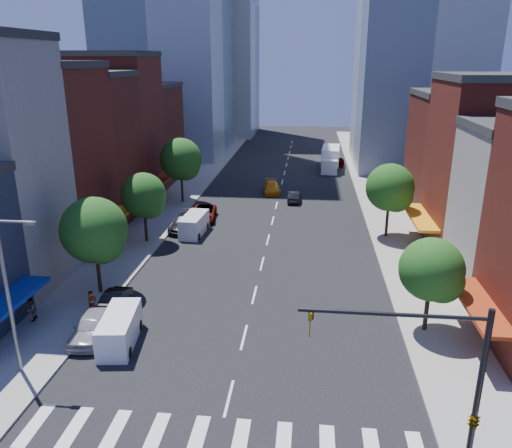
{
  "coord_description": "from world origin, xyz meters",
  "views": [
    {
      "loc": [
        3.73,
        -21.43,
        16.77
      ],
      "look_at": [
        -0.07,
        13.75,
        5.0
      ],
      "focal_mm": 35.0,
      "sensor_mm": 36.0,
      "label": 1
    }
  ],
  "objects": [
    {
      "name": "bldg_left_2",
      "position": [
        -21.0,
        20.5,
        8.0
      ],
      "size": [
        12.0,
        9.0,
        16.0
      ],
      "primitive_type": "cube",
      "color": "maroon",
      "rests_on": "ground"
    },
    {
      "name": "parked_car_front",
      "position": [
        -9.5,
        4.99,
        0.81
      ],
      "size": [
        2.25,
        4.88,
        1.62
      ],
      "primitive_type": "imported",
      "rotation": [
        0.0,
        0.0,
        0.07
      ],
      "color": "#A6A5AA",
      "rests_on": "ground"
    },
    {
      "name": "tree_left_near",
      "position": [
        -11.35,
        10.92,
        4.87
      ],
      "size": [
        4.8,
        4.8,
        7.3
      ],
      "color": "black",
      "rests_on": "sidewalk_left"
    },
    {
      "name": "parked_car_rear",
      "position": [
        -8.87,
        26.05,
        0.77
      ],
      "size": [
        2.45,
        5.4,
        1.53
      ],
      "primitive_type": "imported",
      "rotation": [
        0.0,
        0.0,
        -0.06
      ],
      "color": "black",
      "rests_on": "ground"
    },
    {
      "name": "cargo_van_near",
      "position": [
        -7.48,
        4.37,
        0.98
      ],
      "size": [
        2.45,
        4.86,
        1.99
      ],
      "rotation": [
        0.0,
        0.0,
        0.13
      ],
      "color": "white",
      "rests_on": "ground"
    },
    {
      "name": "traffic_car_oncoming",
      "position": [
        2.03,
        37.9,
        0.65
      ],
      "size": [
        1.49,
        4.0,
        1.31
      ],
      "primitive_type": "imported",
      "rotation": [
        0.0,
        0.0,
        3.11
      ],
      "color": "black",
      "rests_on": "ground"
    },
    {
      "name": "tower_far_w",
      "position": [
        -18.0,
        95.0,
        28.0
      ],
      "size": [
        18.0,
        18.0,
        56.0
      ],
      "primitive_type": "cube",
      "color": "#9EA5AD",
      "rests_on": "ground"
    },
    {
      "name": "pedestrian_near",
      "position": [
        -10.5,
        7.39,
        1.07
      ],
      "size": [
        0.69,
        0.8,
        1.84
      ],
      "primitive_type": "imported",
      "rotation": [
        0.0,
        0.0,
        1.11
      ],
      "color": "#999999",
      "rests_on": "sidewalk_left"
    },
    {
      "name": "traffic_car_far",
      "position": [
        8.5,
        60.33,
        0.73
      ],
      "size": [
        2.31,
        4.5,
        1.47
      ],
      "primitive_type": "imported",
      "rotation": [
        0.0,
        0.0,
        3.0
      ],
      "color": "#999999",
      "rests_on": "ground"
    },
    {
      "name": "traffic_signal",
      "position": [
        9.94,
        -4.5,
        4.16
      ],
      "size": [
        7.24,
        2.24,
        8.0
      ],
      "color": "black",
      "rests_on": "sidewalk_right"
    },
    {
      "name": "streetlight",
      "position": [
        -11.81,
        1.0,
        5.28
      ],
      "size": [
        2.25,
        0.25,
        9.0
      ],
      "color": "slate",
      "rests_on": "sidewalk_left"
    },
    {
      "name": "bldg_left_4",
      "position": [
        -21.0,
        37.5,
        8.5
      ],
      "size": [
        12.0,
        9.0,
        17.0
      ],
      "primitive_type": "cube",
      "color": "maroon",
      "rests_on": "ground"
    },
    {
      "name": "bldg_left_5",
      "position": [
        -21.0,
        47.0,
        6.5
      ],
      "size": [
        12.0,
        10.0,
        13.0
      ],
      "primitive_type": "cube",
      "color": "#581F16",
      "rests_on": "ground"
    },
    {
      "name": "tree_left_far",
      "position": [
        -11.35,
        35.92,
        5.2
      ],
      "size": [
        5.0,
        5.0,
        7.75
      ],
      "color": "black",
      "rests_on": "sidewalk_left"
    },
    {
      "name": "bldg_left_3",
      "position": [
        -21.0,
        29.0,
        7.5
      ],
      "size": [
        12.0,
        8.0,
        15.0
      ],
      "primitive_type": "cube",
      "color": "#581F16",
      "rests_on": "ground"
    },
    {
      "name": "ground",
      "position": [
        0.0,
        0.0,
        0.0
      ],
      "size": [
        220.0,
        220.0,
        0.0
      ],
      "primitive_type": "plane",
      "color": "black",
      "rests_on": "ground"
    },
    {
      "name": "parked_car_second",
      "position": [
        -9.5,
        8.42,
        0.67
      ],
      "size": [
        1.57,
        4.11,
        1.34
      ],
      "primitive_type": "imported",
      "rotation": [
        0.0,
        0.0,
        -0.04
      ],
      "color": "black",
      "rests_on": "ground"
    },
    {
      "name": "tree_right_far",
      "position": [
        11.65,
        25.92,
        4.86
      ],
      "size": [
        4.6,
        4.6,
        7.2
      ],
      "color": "black",
      "rests_on": "sidewalk_right"
    },
    {
      "name": "crosswalk",
      "position": [
        0.0,
        -3.0,
        0.01
      ],
      "size": [
        19.0,
        3.0,
        0.01
      ],
      "primitive_type": "cube",
      "color": "silver",
      "rests_on": "ground"
    },
    {
      "name": "sidewalk_left",
      "position": [
        -12.5,
        40.0,
        0.07
      ],
      "size": [
        5.0,
        120.0,
        0.15
      ],
      "primitive_type": "cube",
      "color": "gray",
      "rests_on": "ground"
    },
    {
      "name": "bldg_right_2",
      "position": [
        21.0,
        24.0,
        7.5
      ],
      "size": [
        12.0,
        10.0,
        15.0
      ],
      "primitive_type": "cube",
      "color": "maroon",
      "rests_on": "ground"
    },
    {
      "name": "tree_left_mid",
      "position": [
        -11.35,
        21.92,
        4.53
      ],
      "size": [
        4.2,
        4.2,
        6.65
      ],
      "color": "black",
      "rests_on": "sidewalk_left"
    },
    {
      "name": "parked_car_third",
      "position": [
        -7.5,
        29.59,
        0.74
      ],
      "size": [
        2.96,
        5.52,
        1.48
      ],
      "primitive_type": "imported",
      "rotation": [
        0.0,
        0.0,
        0.1
      ],
      "color": "#999999",
      "rests_on": "ground"
    },
    {
      "name": "cargo_van_far",
      "position": [
        -7.51,
        24.75,
        1.0
      ],
      "size": [
        2.2,
        4.85,
        2.02
      ],
      "rotation": [
        0.0,
        0.0,
        -0.06
      ],
      "color": "silver",
      "rests_on": "ground"
    },
    {
      "name": "box_truck",
      "position": [
        7.03,
        57.02,
        1.66
      ],
      "size": [
        3.16,
        8.87,
        3.51
      ],
      "rotation": [
        0.0,
        0.0,
        -0.07
      ],
      "color": "white",
      "rests_on": "ground"
    },
    {
      "name": "tree_right_near",
      "position": [
        11.65,
        7.92,
        4.19
      ],
      "size": [
        4.0,
        4.0,
        6.2
      ],
      "color": "black",
      "rests_on": "sidewalk_right"
    },
    {
      "name": "sidewalk_right",
      "position": [
        12.5,
        40.0,
        0.07
      ],
      "size": [
        5.0,
        120.0,
        0.15
      ],
      "primitive_type": "cube",
      "color": "gray",
      "rests_on": "ground"
    },
    {
      "name": "bldg_right_3",
      "position": [
        21.0,
        34.0,
        6.5
      ],
      "size": [
        12.0,
        10.0,
        13.0
      ],
      "primitive_type": "cube",
      "color": "#581F16",
      "rests_on": "ground"
    },
    {
      "name": "taxi",
      "position": [
        -1.0,
        41.88,
        0.73
      ],
      "size": [
        2.62,
        5.22,
        1.45
      ],
      "primitive_type": "imported",
      "rotation": [
        0.0,
        0.0,
        0.12
      ],
      "color": "#F79E0D",
      "rests_on": "ground"
    },
    {
      "name": "pedestrian_far",
      "position": [
        -14.29,
        6.34,
        0.98
      ],
      "size": [
        0.71,
        0.87,
        1.67
      ],
      "primitive_type": "imported",
      "rotation": [
        0.0,
        0.0,
        -1.46
      ],
      "color": "#999999",
      "rests_on": "sidewalk_left"
    }
  ]
}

